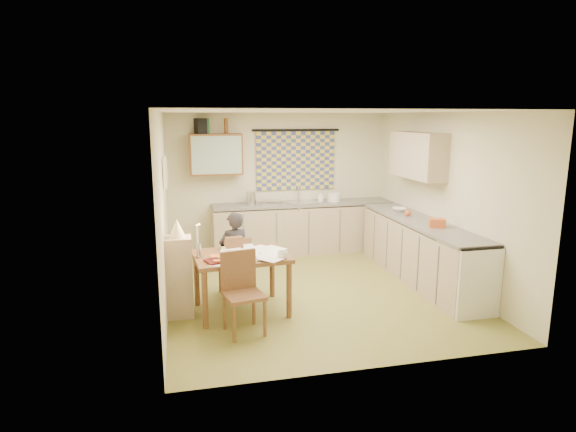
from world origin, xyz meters
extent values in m
cube|color=olive|center=(0.00, 0.00, -0.01)|extent=(4.00, 4.50, 0.02)
cube|color=white|center=(0.00, 0.00, 2.51)|extent=(4.00, 4.50, 0.02)
cube|color=beige|center=(0.00, 2.26, 1.25)|extent=(4.00, 0.02, 2.50)
cube|color=beige|center=(0.00, -2.26, 1.25)|extent=(4.00, 0.02, 2.50)
cube|color=beige|center=(-2.01, 0.00, 1.25)|extent=(0.02, 4.50, 2.50)
cube|color=beige|center=(2.01, 0.00, 1.25)|extent=(0.02, 4.50, 2.50)
cube|color=#38477F|center=(0.30, 2.22, 1.65)|extent=(1.45, 0.03, 1.05)
cylinder|color=black|center=(0.30, 2.20, 2.20)|extent=(1.60, 0.04, 0.04)
cube|color=brown|center=(-1.15, 2.08, 1.80)|extent=(0.90, 0.34, 0.70)
cube|color=#99B2A5|center=(-1.15, 1.91, 1.80)|extent=(0.84, 0.02, 0.64)
cube|color=tan|center=(1.83, 0.55, 1.85)|extent=(0.34, 1.30, 0.70)
cube|color=beige|center=(-1.97, 0.40, 1.70)|extent=(0.04, 0.50, 0.40)
cube|color=beige|center=(-1.95, 0.40, 1.70)|extent=(0.01, 0.42, 0.32)
cube|color=tan|center=(0.40, 1.95, 0.43)|extent=(3.30, 0.60, 0.86)
cube|color=#5D5B58|center=(0.40, 1.95, 0.90)|extent=(3.30, 0.62, 0.04)
cube|color=tan|center=(1.70, 0.06, 0.43)|extent=(0.60, 2.95, 0.86)
cube|color=#5D5B58|center=(1.70, 0.06, 0.90)|extent=(0.62, 2.95, 0.04)
cube|color=white|center=(1.70, -1.16, 0.44)|extent=(0.58, 0.58, 0.88)
cube|color=black|center=(1.70, -1.16, 0.89)|extent=(0.56, 0.56, 0.03)
cube|color=silver|center=(0.38, 1.95, 0.88)|extent=(0.67, 0.61, 0.10)
cylinder|color=silver|center=(0.34, 2.13, 1.06)|extent=(0.04, 0.04, 0.28)
cube|color=silver|center=(-0.21, 1.95, 0.95)|extent=(0.41, 0.38, 0.06)
cylinder|color=silver|center=(-0.57, 1.95, 1.04)|extent=(0.20, 0.20, 0.24)
cylinder|color=white|center=(0.95, 1.95, 1.00)|extent=(0.31, 0.31, 0.16)
imported|color=white|center=(0.72, 2.00, 1.01)|extent=(0.13, 0.14, 0.19)
imported|color=white|center=(1.70, 0.82, 0.95)|extent=(0.36, 0.36, 0.06)
cube|color=#CF5D2A|center=(1.70, -0.37, 0.98)|extent=(0.26, 0.23, 0.12)
sphere|color=#CF5D2A|center=(1.65, 0.42, 0.97)|extent=(0.10, 0.10, 0.10)
cube|color=black|center=(-1.39, 2.08, 2.28)|extent=(0.22, 0.24, 0.26)
cylinder|color=#195926|center=(-1.28, 2.08, 2.28)|extent=(0.09, 0.09, 0.26)
cylinder|color=brown|center=(-0.96, 2.08, 2.28)|extent=(0.09, 0.09, 0.26)
cube|color=brown|center=(-1.08, -0.54, 0.72)|extent=(1.22, 0.97, 0.05)
cube|color=brown|center=(-1.10, 0.07, 0.41)|extent=(0.45, 0.45, 0.04)
cube|color=brown|center=(-1.06, -0.10, 0.63)|extent=(0.38, 0.11, 0.41)
cube|color=brown|center=(-1.13, -1.18, 0.45)|extent=(0.49, 0.49, 0.04)
cube|color=brown|center=(-1.17, -0.99, 0.70)|extent=(0.42, 0.12, 0.46)
imported|color=black|center=(-1.10, 0.01, 0.59)|extent=(0.57, 0.50, 1.18)
cube|color=tan|center=(-1.84, -0.51, 0.50)|extent=(0.32, 0.30, 1.01)
cone|color=beige|center=(-1.84, -0.51, 1.12)|extent=(0.20, 0.20, 0.22)
cube|color=brown|center=(-1.13, -0.27, 0.83)|extent=(0.24, 0.15, 0.16)
imported|color=white|center=(-0.61, -0.84, 0.80)|extent=(0.16, 0.16, 0.10)
imported|color=maroon|center=(-1.52, -0.83, 0.76)|extent=(0.33, 0.36, 0.02)
imported|color=#CF5D2A|center=(-1.46, -0.65, 0.76)|extent=(0.19, 0.26, 0.02)
cube|color=#CF5D2A|center=(-1.38, -0.86, 0.77)|extent=(0.12, 0.08, 0.04)
cube|color=black|center=(-0.92, -0.80, 0.76)|extent=(0.13, 0.06, 0.02)
cylinder|color=silver|center=(-1.59, -0.56, 0.84)|extent=(0.07, 0.07, 0.18)
cylinder|color=white|center=(-1.60, -0.53, 1.04)|extent=(0.03, 0.03, 0.22)
sphere|color=#FFCC66|center=(-1.58, -0.56, 1.16)|extent=(0.02, 0.02, 0.02)
cube|color=white|center=(-0.76, -0.31, 0.75)|extent=(0.34, 0.36, 0.00)
cube|color=white|center=(-1.04, -0.29, 0.75)|extent=(0.32, 0.36, 0.00)
cube|color=white|center=(-1.38, -0.84, 0.75)|extent=(0.25, 0.33, 0.00)
cube|color=white|center=(-0.90, -0.42, 0.76)|extent=(0.35, 0.36, 0.00)
cube|color=white|center=(-0.94, -0.74, 0.76)|extent=(0.29, 0.35, 0.00)
cube|color=white|center=(-0.69, -0.48, 0.76)|extent=(0.26, 0.33, 0.00)
cube|color=white|center=(-0.96, -0.24, 0.76)|extent=(0.23, 0.31, 0.00)
cube|color=white|center=(-0.73, -0.46, 0.76)|extent=(0.25, 0.32, 0.00)
cube|color=white|center=(-1.17, -0.63, 0.76)|extent=(0.29, 0.35, 0.00)
cube|color=white|center=(-1.15, -0.36, 0.77)|extent=(0.30, 0.35, 0.00)
cube|color=white|center=(-0.64, -0.42, 0.77)|extent=(0.35, 0.36, 0.00)
cube|color=white|center=(-1.12, -0.79, 0.77)|extent=(0.22, 0.31, 0.00)
cube|color=white|center=(-1.21, -0.36, 0.77)|extent=(0.26, 0.33, 0.00)
cube|color=white|center=(-0.79, -0.77, 0.77)|extent=(0.33, 0.36, 0.00)
cube|color=white|center=(-0.72, -0.66, 0.77)|extent=(0.25, 0.33, 0.00)
cube|color=white|center=(-0.78, -0.88, 0.77)|extent=(0.35, 0.36, 0.00)
cube|color=white|center=(-1.15, -0.28, 0.78)|extent=(0.27, 0.33, 0.00)
camera|label=1|loc=(-1.79, -6.29, 2.43)|focal=30.00mm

